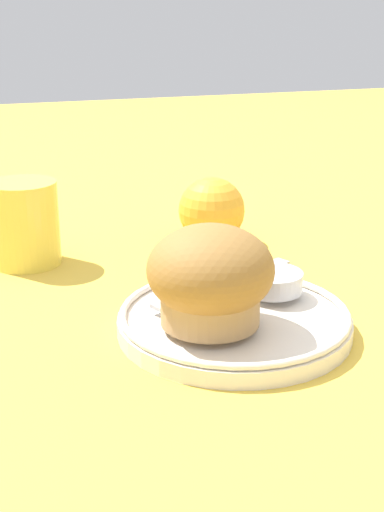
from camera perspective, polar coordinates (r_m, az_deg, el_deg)
ground_plane at (r=0.61m, az=3.14°, el=-5.76°), size 3.00×3.00×0.00m
plate at (r=0.60m, az=3.04°, el=-5.22°), size 0.20×0.20×0.02m
muffin at (r=0.56m, az=1.48°, el=-1.72°), size 0.10×0.10×0.08m
cream_ramekin at (r=0.63m, az=6.45°, el=-1.94°), size 0.05×0.05×0.02m
berry_pair at (r=0.61m, az=-0.38°, el=-2.84°), size 0.03×0.01×0.01m
butter_knife at (r=0.65m, az=2.66°, el=-2.16°), size 0.16×0.08×0.00m
orange_fruit at (r=0.81m, az=1.58°, el=3.68°), size 0.08×0.08×0.08m
juice_glass at (r=0.76m, az=-13.25°, el=2.56°), size 0.07×0.07×0.09m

